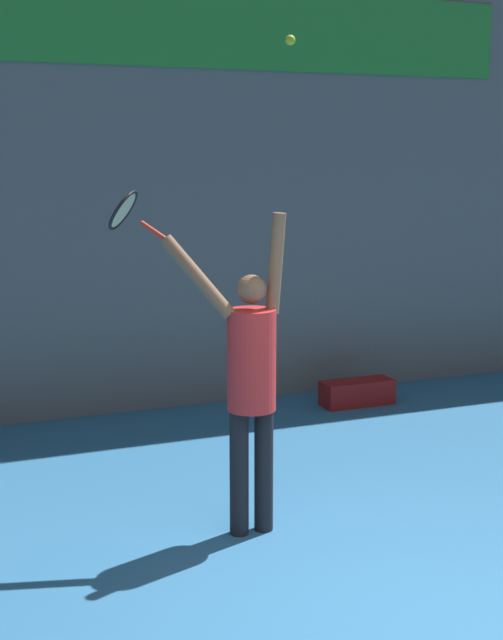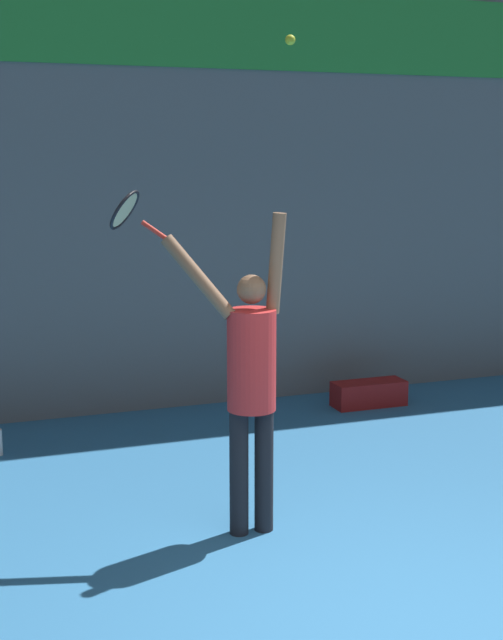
# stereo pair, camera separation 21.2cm
# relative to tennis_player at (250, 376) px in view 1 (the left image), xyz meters

# --- Properties ---
(back_wall) EXTENTS (18.00, 0.10, 5.00)m
(back_wall) POSITION_rel_tennis_player_xyz_m (0.47, 3.22, 1.39)
(back_wall) COLOR slate
(back_wall) RESTS_ON ground_plane
(sponsor_banner) EXTENTS (7.30, 0.02, 0.79)m
(sponsor_banner) POSITION_rel_tennis_player_xyz_m (0.47, 3.16, 2.68)
(sponsor_banner) COLOR #288C38
(tennis_player) EXTENTS (0.80, 0.51, 2.19)m
(tennis_player) POSITION_rel_tennis_player_xyz_m (0.00, 0.00, 0.00)
(tennis_player) COLOR black
(tennis_player) RESTS_ON ground_plane
(tennis_racket) EXTENTS (0.42, 0.36, 0.34)m
(tennis_racket) POSITION_rel_tennis_player_xyz_m (-0.72, 0.43, 1.08)
(tennis_racket) COLOR red
(tennis_ball) EXTENTS (0.06, 0.06, 0.06)m
(tennis_ball) POSITION_rel_tennis_player_xyz_m (0.23, -0.10, 2.16)
(tennis_ball) COLOR #CCDB2D
(equipment_bag) EXTENTS (0.76, 0.29, 0.26)m
(equipment_bag) POSITION_rel_tennis_player_xyz_m (2.21, 2.54, -0.98)
(equipment_bag) COLOR maroon
(equipment_bag) RESTS_ON ground_plane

